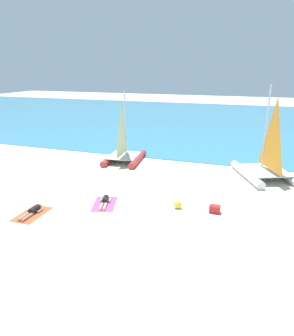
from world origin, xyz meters
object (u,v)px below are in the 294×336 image
(sunbather_right, at_px, (105,201))
(sunbather_left, at_px, (33,211))
(beach_ball, at_px, (178,204))
(sailboat_white, at_px, (266,165))
(towel_left, at_px, (32,214))
(towel_right, at_px, (105,204))
(cooler_box, at_px, (215,209))
(sailboat_red, at_px, (124,152))

(sunbather_right, bearing_deg, sunbather_left, -158.03)
(sunbather_left, distance_m, beach_ball, 7.00)
(sailboat_white, relative_size, towel_left, 3.01)
(beach_ball, bearing_deg, sailboat_white, 56.76)
(towel_right, bearing_deg, towel_left, -141.02)
(sunbather_left, bearing_deg, sunbather_right, 36.89)
(sailboat_white, distance_m, beach_ball, 7.48)
(sailboat_white, relative_size, towel_right, 3.01)
(beach_ball, bearing_deg, sunbather_left, -155.50)
(beach_ball, bearing_deg, cooler_box, 3.25)
(sailboat_white, height_order, beach_ball, sailboat_white)
(sailboat_red, bearing_deg, cooler_box, -48.20)
(towel_right, bearing_deg, sailboat_white, 42.16)
(sailboat_white, height_order, sunbather_right, sailboat_white)
(towel_left, bearing_deg, sunbather_right, 39.99)
(beach_ball, bearing_deg, sunbather_right, -169.18)
(sailboat_white, bearing_deg, cooler_box, -134.99)
(sunbather_left, bearing_deg, towel_left, -90.00)
(sunbather_left, height_order, cooler_box, cooler_box)
(sailboat_red, distance_m, sunbather_right, 7.65)
(sunbather_right, bearing_deg, sailboat_white, 24.67)
(sailboat_red, bearing_deg, sunbather_left, -101.05)
(sailboat_red, height_order, sailboat_white, sailboat_white)
(towel_left, relative_size, sunbather_right, 1.23)
(sailboat_white, xyz_separation_m, towel_right, (-7.72, -6.99, -0.84))
(towel_right, height_order, sunbather_right, sunbather_right)
(towel_left, bearing_deg, towel_right, 38.98)
(sailboat_white, distance_m, sunbather_left, 13.90)
(sailboat_white, distance_m, towel_right, 10.45)
(sailboat_red, relative_size, towel_left, 2.67)
(sailboat_white, height_order, towel_left, sailboat_white)
(sailboat_white, bearing_deg, towel_right, -162.41)
(towel_right, relative_size, sunbather_right, 1.23)
(sailboat_red, xyz_separation_m, towel_left, (-0.61, -9.60, -0.75))
(sailboat_red, height_order, beach_ball, sailboat_red)
(towel_left, relative_size, towel_right, 1.00)
(towel_right, bearing_deg, beach_ball, 11.84)
(towel_left, bearing_deg, sunbather_left, 92.24)
(towel_left, xyz_separation_m, sunbather_right, (2.71, 2.27, 0.13))
(beach_ball, distance_m, cooler_box, 1.81)
(cooler_box, bearing_deg, sailboat_red, 139.18)
(sailboat_red, relative_size, sailboat_white, 0.89)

